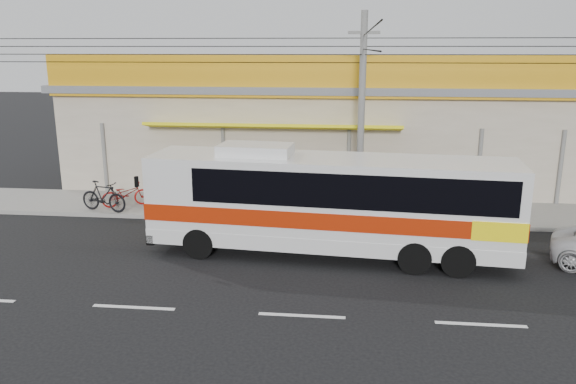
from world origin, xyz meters
name	(u,v)px	position (x,y,z in m)	size (l,w,h in m)	color
ground	(309,274)	(0.00, 0.00, 0.00)	(120.00, 120.00, 0.00)	black
sidewalk	(320,210)	(0.00, 6.00, 0.07)	(30.00, 3.20, 0.15)	gray
lane_markings	(302,316)	(0.00, -2.50, 0.00)	(50.00, 0.12, 0.01)	silver
storefront_building	(327,130)	(-0.01, 11.54, 2.30)	(22.60, 9.20, 5.70)	#A99C88
coach_bus	(335,199)	(0.63, 1.49, 1.74)	(10.70, 3.11, 3.25)	silver
motorbike_red	(126,194)	(-7.32, 5.46, 0.62)	(0.63, 1.80, 0.94)	maroon
motorbike_dark	(103,196)	(-7.87, 4.70, 0.71)	(0.53, 1.88, 1.13)	black
utility_pole	(364,49)	(1.39, 5.40, 5.92)	(34.00, 14.00, 7.18)	slate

